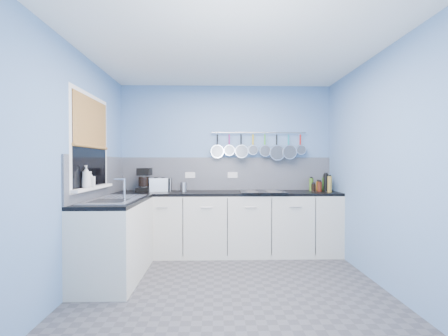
{
  "coord_description": "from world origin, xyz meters",
  "views": [
    {
      "loc": [
        -0.15,
        -3.18,
        1.31
      ],
      "look_at": [
        -0.05,
        0.75,
        1.25
      ],
      "focal_mm": 24.37,
      "sensor_mm": 36.0,
      "label": 1
    }
  ],
  "objects_px": {
    "soap_bottle_a": "(86,177)",
    "hob": "(262,192)",
    "paper_towel": "(145,183)",
    "toaster": "(160,185)",
    "canister": "(184,187)",
    "soap_bottle_b": "(91,179)",
    "coffee_maker": "(144,180)"
  },
  "relations": [
    {
      "from": "soap_bottle_b",
      "to": "paper_towel",
      "type": "relative_size",
      "value": 0.68
    },
    {
      "from": "coffee_maker",
      "to": "toaster",
      "type": "xyz_separation_m",
      "value": [
        0.21,
        0.05,
        -0.07
      ]
    },
    {
      "from": "soap_bottle_b",
      "to": "coffee_maker",
      "type": "relative_size",
      "value": 0.5
    },
    {
      "from": "canister",
      "to": "coffee_maker",
      "type": "bearing_deg",
      "value": -178.82
    },
    {
      "from": "soap_bottle_a",
      "to": "canister",
      "type": "distance_m",
      "value": 1.49
    },
    {
      "from": "coffee_maker",
      "to": "hob",
      "type": "xyz_separation_m",
      "value": [
        1.7,
        -0.09,
        -0.16
      ]
    },
    {
      "from": "coffee_maker",
      "to": "hob",
      "type": "distance_m",
      "value": 1.71
    },
    {
      "from": "soap_bottle_a",
      "to": "soap_bottle_b",
      "type": "distance_m",
      "value": 0.12
    },
    {
      "from": "coffee_maker",
      "to": "toaster",
      "type": "bearing_deg",
      "value": 18.48
    },
    {
      "from": "paper_towel",
      "to": "toaster",
      "type": "height_order",
      "value": "paper_towel"
    },
    {
      "from": "toaster",
      "to": "canister",
      "type": "distance_m",
      "value": 0.36
    },
    {
      "from": "hob",
      "to": "soap_bottle_a",
      "type": "bearing_deg",
      "value": -152.27
    },
    {
      "from": "toaster",
      "to": "canister",
      "type": "relative_size",
      "value": 2.28
    },
    {
      "from": "toaster",
      "to": "coffee_maker",
      "type": "bearing_deg",
      "value": 179.52
    },
    {
      "from": "soap_bottle_a",
      "to": "coffee_maker",
      "type": "relative_size",
      "value": 0.7
    },
    {
      "from": "paper_towel",
      "to": "soap_bottle_b",
      "type": "bearing_deg",
      "value": -108.0
    },
    {
      "from": "soap_bottle_b",
      "to": "canister",
      "type": "height_order",
      "value": "soap_bottle_b"
    },
    {
      "from": "paper_towel",
      "to": "coffee_maker",
      "type": "distance_m",
      "value": 0.05
    },
    {
      "from": "canister",
      "to": "soap_bottle_a",
      "type": "bearing_deg",
      "value": -127.83
    },
    {
      "from": "soap_bottle_a",
      "to": "coffee_maker",
      "type": "height_order",
      "value": "soap_bottle_a"
    },
    {
      "from": "soap_bottle_a",
      "to": "hob",
      "type": "distance_m",
      "value": 2.31
    },
    {
      "from": "coffee_maker",
      "to": "hob",
      "type": "height_order",
      "value": "coffee_maker"
    },
    {
      "from": "canister",
      "to": "hob",
      "type": "height_order",
      "value": "canister"
    },
    {
      "from": "soap_bottle_a",
      "to": "paper_towel",
      "type": "bearing_deg",
      "value": 73.71
    },
    {
      "from": "soap_bottle_b",
      "to": "paper_towel",
      "type": "bearing_deg",
      "value": 72.0
    },
    {
      "from": "soap_bottle_b",
      "to": "toaster",
      "type": "xyz_separation_m",
      "value": [
        0.55,
        1.09,
        -0.14
      ]
    },
    {
      "from": "toaster",
      "to": "canister",
      "type": "bearing_deg",
      "value": -20.75
    },
    {
      "from": "soap_bottle_b",
      "to": "canister",
      "type": "bearing_deg",
      "value": 49.18
    },
    {
      "from": "canister",
      "to": "soap_bottle_b",
      "type": "bearing_deg",
      "value": -130.82
    },
    {
      "from": "paper_towel",
      "to": "toaster",
      "type": "distance_m",
      "value": 0.21
    },
    {
      "from": "soap_bottle_a",
      "to": "toaster",
      "type": "bearing_deg",
      "value": 65.5
    },
    {
      "from": "soap_bottle_b",
      "to": "canister",
      "type": "xyz_separation_m",
      "value": [
        0.91,
        1.05,
        -0.17
      ]
    }
  ]
}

